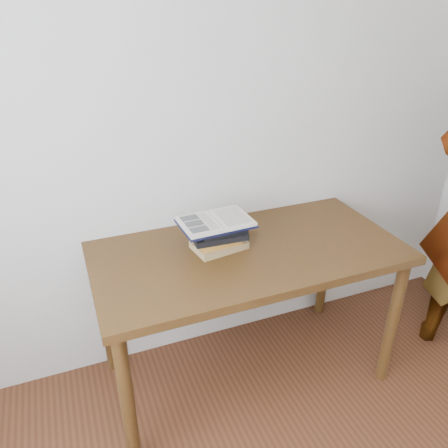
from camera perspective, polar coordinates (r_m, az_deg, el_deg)
name	(u,v)px	position (r m, az deg, el deg)	size (l,w,h in m)	color
desk	(248,266)	(2.15, 3.22, -5.51)	(1.49, 0.74, 0.80)	#472811
book_stack	(219,237)	(2.07, -0.65, -1.73)	(0.27, 0.20, 0.13)	olive
open_book	(216,222)	(2.05, -1.10, 0.28)	(0.35, 0.25, 0.03)	black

